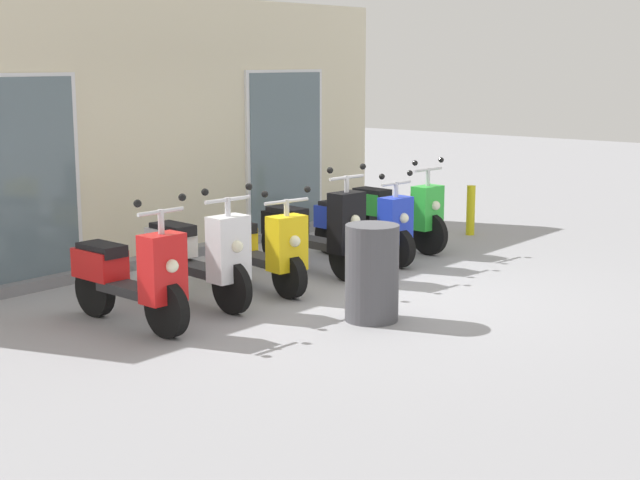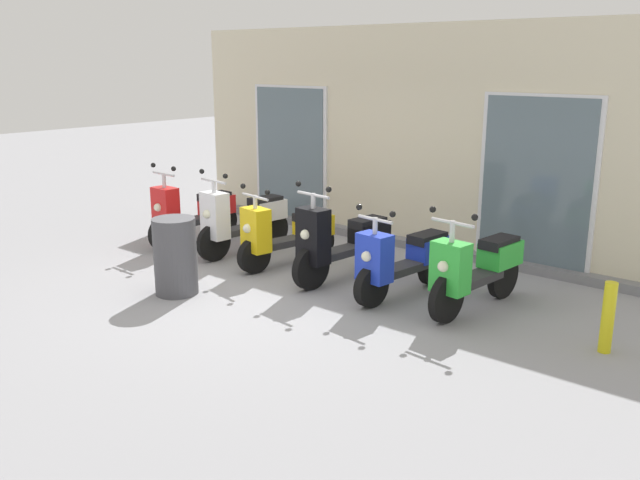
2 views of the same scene
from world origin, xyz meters
The scene contains 10 objects.
ground_plane centered at (0.00, 0.00, 0.00)m, with size 40.00×40.00×0.00m, color #939399.
storefront_facade centered at (0.00, 3.01, 1.54)m, with size 8.06×0.50×3.20m.
scooter_red centered at (-2.31, 0.85, 0.48)m, with size 0.56×1.59×1.27m.
scooter_white centered at (-1.34, 0.95, 0.52)m, with size 0.61×1.60×1.25m.
scooter_yellow centered at (-0.48, 0.94, 0.44)m, with size 0.68×1.56×1.15m.
scooter_black centered at (0.47, 0.94, 0.49)m, with size 0.59×1.68×1.30m.
scooter_blue centered at (1.40, 0.93, 0.44)m, with size 0.58×1.60×1.14m.
scooter_green centered at (2.27, 1.05, 0.49)m, with size 0.59×1.65×1.22m.
curb_bollard centered at (3.76, 0.82, 0.35)m, with size 0.12×0.12×0.70m, color yellow.
trash_bin centered at (-0.72, -0.73, 0.46)m, with size 0.51×0.51×0.92m, color #4C4C51.
Camera 1 is at (-7.77, -5.85, 2.44)m, focal length 53.20 mm.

